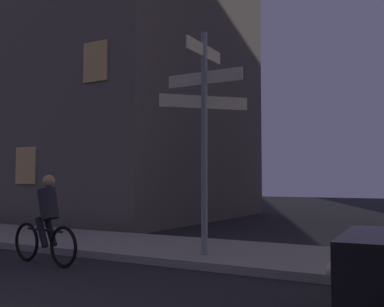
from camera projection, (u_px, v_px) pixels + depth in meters
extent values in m
cube|color=gray|center=(200.00, 251.00, 9.17)|extent=(40.00, 2.90, 0.14)
cylinder|color=gray|center=(204.00, 142.00, 8.45)|extent=(0.12, 0.12, 4.18)
cube|color=beige|center=(204.00, 51.00, 8.55)|extent=(0.03, 1.34, 0.24)
cube|color=beige|center=(204.00, 78.00, 8.52)|extent=(1.57, 0.03, 0.24)
cube|color=beige|center=(204.00, 102.00, 8.49)|extent=(1.24, 1.24, 0.24)
sphere|color=#F9EFCC|center=(333.00, 270.00, 4.29)|extent=(0.16, 0.16, 0.16)
sphere|color=#F9EFCC|center=(349.00, 252.00, 5.36)|extent=(0.16, 0.16, 0.16)
torus|color=black|center=(27.00, 242.00, 8.47)|extent=(0.72, 0.15, 0.72)
torus|color=black|center=(63.00, 247.00, 7.81)|extent=(0.72, 0.15, 0.72)
cylinder|color=black|center=(45.00, 230.00, 8.16)|extent=(1.00, 0.17, 0.04)
cylinder|color=#26262D|center=(48.00, 204.00, 8.13)|extent=(0.49, 0.38, 0.61)
sphere|color=tan|center=(49.00, 181.00, 8.15)|extent=(0.22, 0.22, 0.22)
cylinder|color=black|center=(42.00, 232.00, 8.06)|extent=(0.35, 0.16, 0.55)
cylinder|color=black|center=(50.00, 231.00, 8.20)|extent=(0.35, 0.16, 0.55)
cube|color=#F2C672|center=(26.00, 166.00, 14.63)|extent=(0.90, 0.06, 1.20)
cube|color=#F2C672|center=(95.00, 62.00, 13.40)|extent=(0.90, 0.06, 1.20)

